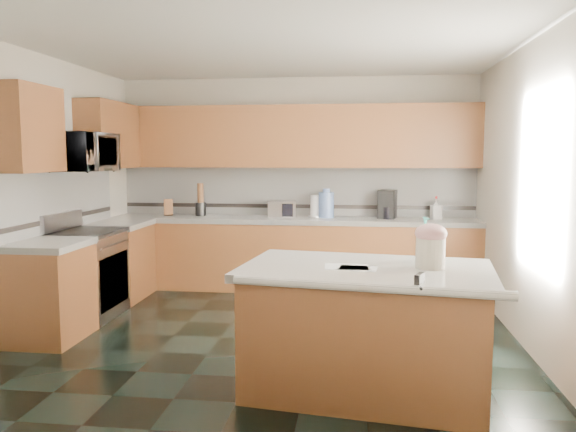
# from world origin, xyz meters

# --- Properties ---
(floor) EXTENTS (4.60, 4.60, 0.00)m
(floor) POSITION_xyz_m (0.00, 0.00, 0.00)
(floor) COLOR black
(floor) RESTS_ON ground
(ceiling) EXTENTS (4.60, 4.60, 0.00)m
(ceiling) POSITION_xyz_m (0.00, 0.00, 2.70)
(ceiling) COLOR white
(ceiling) RESTS_ON ground
(wall_back) EXTENTS (4.60, 0.04, 2.70)m
(wall_back) POSITION_xyz_m (0.00, 2.32, 1.35)
(wall_back) COLOR beige
(wall_back) RESTS_ON ground
(wall_front) EXTENTS (4.60, 0.04, 2.70)m
(wall_front) POSITION_xyz_m (0.00, -2.32, 1.35)
(wall_front) COLOR beige
(wall_front) RESTS_ON ground
(wall_left) EXTENTS (0.04, 4.60, 2.70)m
(wall_left) POSITION_xyz_m (-2.32, 0.00, 1.35)
(wall_left) COLOR beige
(wall_left) RESTS_ON ground
(wall_right) EXTENTS (0.04, 4.60, 2.70)m
(wall_right) POSITION_xyz_m (2.32, 0.00, 1.35)
(wall_right) COLOR beige
(wall_right) RESTS_ON ground
(back_base_cab) EXTENTS (4.60, 0.60, 0.86)m
(back_base_cab) POSITION_xyz_m (0.00, 2.00, 0.43)
(back_base_cab) COLOR #442411
(back_base_cab) RESTS_ON ground
(back_countertop) EXTENTS (4.60, 0.64, 0.06)m
(back_countertop) POSITION_xyz_m (0.00, 2.00, 0.89)
(back_countertop) COLOR silver
(back_countertop) RESTS_ON back_base_cab
(back_upper_cab) EXTENTS (4.60, 0.33, 0.78)m
(back_upper_cab) POSITION_xyz_m (0.00, 2.13, 1.94)
(back_upper_cab) COLOR #442411
(back_upper_cab) RESTS_ON wall_back
(back_backsplash) EXTENTS (4.60, 0.02, 0.63)m
(back_backsplash) POSITION_xyz_m (0.00, 2.29, 1.24)
(back_backsplash) COLOR silver
(back_backsplash) RESTS_ON back_countertop
(back_accent_band) EXTENTS (4.60, 0.01, 0.05)m
(back_accent_band) POSITION_xyz_m (0.00, 2.28, 1.04)
(back_accent_band) COLOR black
(back_accent_band) RESTS_ON back_countertop
(left_base_cab_rear) EXTENTS (0.60, 0.82, 0.86)m
(left_base_cab_rear) POSITION_xyz_m (-2.00, 1.29, 0.43)
(left_base_cab_rear) COLOR #442411
(left_base_cab_rear) RESTS_ON ground
(left_counter_rear) EXTENTS (0.64, 0.82, 0.06)m
(left_counter_rear) POSITION_xyz_m (-2.00, 1.29, 0.89)
(left_counter_rear) COLOR silver
(left_counter_rear) RESTS_ON left_base_cab_rear
(left_base_cab_front) EXTENTS (0.60, 0.72, 0.86)m
(left_base_cab_front) POSITION_xyz_m (-2.00, -0.24, 0.43)
(left_base_cab_front) COLOR #442411
(left_base_cab_front) RESTS_ON ground
(left_counter_front) EXTENTS (0.64, 0.72, 0.06)m
(left_counter_front) POSITION_xyz_m (-2.00, -0.24, 0.89)
(left_counter_front) COLOR silver
(left_counter_front) RESTS_ON left_base_cab_front
(left_backsplash) EXTENTS (0.02, 2.30, 0.63)m
(left_backsplash) POSITION_xyz_m (-2.29, 0.55, 1.24)
(left_backsplash) COLOR silver
(left_backsplash) RESTS_ON wall_left
(left_accent_band) EXTENTS (0.01, 2.30, 0.05)m
(left_accent_band) POSITION_xyz_m (-2.28, 0.55, 1.04)
(left_accent_band) COLOR black
(left_accent_band) RESTS_ON wall_left
(left_upper_cab_rear) EXTENTS (0.33, 1.09, 0.78)m
(left_upper_cab_rear) POSITION_xyz_m (-2.13, 1.42, 1.94)
(left_upper_cab_rear) COLOR #442411
(left_upper_cab_rear) RESTS_ON wall_left
(left_upper_cab_front) EXTENTS (0.33, 0.72, 0.78)m
(left_upper_cab_front) POSITION_xyz_m (-2.13, -0.24, 1.94)
(left_upper_cab_front) COLOR #442411
(left_upper_cab_front) RESTS_ON wall_left
(range_body) EXTENTS (0.60, 0.76, 0.88)m
(range_body) POSITION_xyz_m (-2.00, 0.50, 0.44)
(range_body) COLOR #B7B7BC
(range_body) RESTS_ON ground
(range_oven_door) EXTENTS (0.02, 0.68, 0.55)m
(range_oven_door) POSITION_xyz_m (-1.71, 0.50, 0.40)
(range_oven_door) COLOR black
(range_oven_door) RESTS_ON range_body
(range_cooktop) EXTENTS (0.62, 0.78, 0.04)m
(range_cooktop) POSITION_xyz_m (-2.00, 0.50, 0.90)
(range_cooktop) COLOR black
(range_cooktop) RESTS_ON range_body
(range_handle) EXTENTS (0.02, 0.66, 0.02)m
(range_handle) POSITION_xyz_m (-1.68, 0.50, 0.78)
(range_handle) COLOR #B7B7BC
(range_handle) RESTS_ON range_body
(range_backguard) EXTENTS (0.06, 0.76, 0.18)m
(range_backguard) POSITION_xyz_m (-2.26, 0.50, 1.02)
(range_backguard) COLOR #B7B7BC
(range_backguard) RESTS_ON range_body
(microwave) EXTENTS (0.50, 0.73, 0.41)m
(microwave) POSITION_xyz_m (-2.00, 0.50, 1.73)
(microwave) COLOR #B7B7BC
(microwave) RESTS_ON wall_left
(island_base) EXTENTS (1.75, 1.15, 0.86)m
(island_base) POSITION_xyz_m (0.88, -1.04, 0.43)
(island_base) COLOR #442411
(island_base) RESTS_ON ground
(island_top) EXTENTS (1.86, 1.26, 0.06)m
(island_top) POSITION_xyz_m (0.88, -1.04, 0.89)
(island_top) COLOR silver
(island_top) RESTS_ON island_base
(island_bullnose) EXTENTS (1.74, 0.29, 0.06)m
(island_bullnose) POSITION_xyz_m (0.88, -1.56, 0.89)
(island_bullnose) COLOR silver
(island_bullnose) RESTS_ON island_base
(treat_jar) EXTENTS (0.23, 0.23, 0.21)m
(treat_jar) POSITION_xyz_m (1.33, -1.04, 1.03)
(treat_jar) COLOR beige
(treat_jar) RESTS_ON island_top
(treat_jar_lid) EXTENTS (0.22, 0.22, 0.14)m
(treat_jar_lid) POSITION_xyz_m (1.33, -1.04, 1.16)
(treat_jar_lid) COLOR tan
(treat_jar_lid) RESTS_ON treat_jar
(treat_jar_knob) EXTENTS (0.07, 0.02, 0.02)m
(treat_jar_knob) POSITION_xyz_m (1.33, -1.04, 1.21)
(treat_jar_knob) COLOR tan
(treat_jar_knob) RESTS_ON treat_jar_lid
(treat_jar_knob_end_l) EXTENTS (0.04, 0.04, 0.04)m
(treat_jar_knob_end_l) POSITION_xyz_m (1.29, -1.04, 1.21)
(treat_jar_knob_end_l) COLOR tan
(treat_jar_knob_end_l) RESTS_ON treat_jar_lid
(treat_jar_knob_end_r) EXTENTS (0.04, 0.04, 0.04)m
(treat_jar_knob_end_r) POSITION_xyz_m (1.36, -1.04, 1.21)
(treat_jar_knob_end_r) COLOR tan
(treat_jar_knob_end_r) RESTS_ON treat_jar_lid
(soap_bottle_island) EXTENTS (0.16, 0.16, 0.33)m
(soap_bottle_island) POSITION_xyz_m (1.31, -0.83, 1.09)
(soap_bottle_island) COLOR #37BDB3
(soap_bottle_island) RESTS_ON island_top
(paper_sheet_a) EXTENTS (0.28, 0.23, 0.00)m
(paper_sheet_a) POSITION_xyz_m (0.83, -1.13, 0.92)
(paper_sheet_a) COLOR white
(paper_sheet_a) RESTS_ON island_top
(paper_sheet_b) EXTENTS (0.32, 0.24, 0.00)m
(paper_sheet_b) POSITION_xyz_m (0.74, -1.08, 0.92)
(paper_sheet_b) COLOR white
(paper_sheet_b) RESTS_ON island_top
(clamp_body) EXTENTS (0.07, 0.12, 0.10)m
(clamp_body) POSITION_xyz_m (1.20, -1.54, 0.93)
(clamp_body) COLOR black
(clamp_body) RESTS_ON island_top
(clamp_handle) EXTENTS (0.02, 0.08, 0.02)m
(clamp_handle) POSITION_xyz_m (1.20, -1.61, 0.91)
(clamp_handle) COLOR black
(clamp_handle) RESTS_ON island_top
(knife_block) EXTENTS (0.16, 0.18, 0.23)m
(knife_block) POSITION_xyz_m (-1.64, 2.05, 1.02)
(knife_block) COLOR #472814
(knife_block) RESTS_ON back_countertop
(utensil_crock) EXTENTS (0.14, 0.14, 0.17)m
(utensil_crock) POSITION_xyz_m (-1.21, 2.08, 1.01)
(utensil_crock) COLOR black
(utensil_crock) RESTS_ON back_countertop
(utensil_bundle) EXTENTS (0.08, 0.08, 0.25)m
(utensil_bundle) POSITION_xyz_m (-1.21, 2.08, 1.22)
(utensil_bundle) COLOR #472814
(utensil_bundle) RESTS_ON utensil_crock
(toaster_oven) EXTENTS (0.37, 0.27, 0.20)m
(toaster_oven) POSITION_xyz_m (-0.14, 2.05, 1.02)
(toaster_oven) COLOR #B7B7BC
(toaster_oven) RESTS_ON back_countertop
(toaster_oven_door) EXTENTS (0.31, 0.01, 0.16)m
(toaster_oven_door) POSITION_xyz_m (-0.14, 1.94, 1.02)
(toaster_oven_door) COLOR black
(toaster_oven_door) RESTS_ON toaster_oven
(paper_towel) EXTENTS (0.12, 0.12, 0.28)m
(paper_towel) POSITION_xyz_m (0.28, 2.10, 1.06)
(paper_towel) COLOR white
(paper_towel) RESTS_ON back_countertop
(paper_towel_base) EXTENTS (0.19, 0.19, 0.01)m
(paper_towel_base) POSITION_xyz_m (0.28, 2.10, 0.93)
(paper_towel_base) COLOR #B7B7BC
(paper_towel_base) RESTS_ON back_countertop
(water_jug) EXTENTS (0.19, 0.19, 0.32)m
(water_jug) POSITION_xyz_m (0.42, 2.06, 1.08)
(water_jug) COLOR #6685C7
(water_jug) RESTS_ON back_countertop
(water_jug_neck) EXTENTS (0.09, 0.09, 0.05)m
(water_jug_neck) POSITION_xyz_m (0.42, 2.06, 1.26)
(water_jug_neck) COLOR #6685C7
(water_jug_neck) RESTS_ON water_jug
(coffee_maker) EXTENTS (0.26, 0.27, 0.35)m
(coffee_maker) POSITION_xyz_m (1.18, 2.08, 1.10)
(coffee_maker) COLOR black
(coffee_maker) RESTS_ON back_countertop
(coffee_carafe) EXTENTS (0.15, 0.15, 0.15)m
(coffee_carafe) POSITION_xyz_m (1.18, 2.03, 0.99)
(coffee_carafe) COLOR black
(coffee_carafe) RESTS_ON back_countertop
(soap_bottle_back) EXTENTS (0.14, 0.14, 0.25)m
(soap_bottle_back) POSITION_xyz_m (1.78, 2.05, 1.05)
(soap_bottle_back) COLOR white
(soap_bottle_back) RESTS_ON back_countertop
(soap_back_cap) EXTENTS (0.02, 0.02, 0.03)m
(soap_back_cap) POSITION_xyz_m (1.78, 2.05, 1.19)
(soap_back_cap) COLOR red
(soap_back_cap) RESTS_ON soap_bottle_back
(window_light_proxy) EXTENTS (0.02, 1.40, 1.10)m
(window_light_proxy) POSITION_xyz_m (2.29, -0.20, 1.50)
(window_light_proxy) COLOR white
(window_light_proxy) RESTS_ON wall_right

